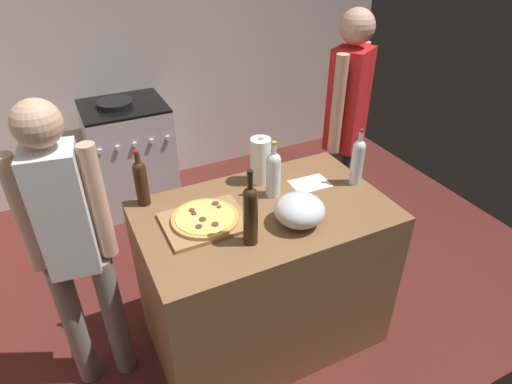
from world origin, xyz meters
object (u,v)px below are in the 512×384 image
Objects in this scene: pizza at (205,218)px; wine_bottle_green at (250,213)px; paper_towel_roll at (261,161)px; wine_bottle_clear at (273,173)px; person_in_stripes at (72,244)px; person_in_red at (345,125)px; stove at (131,155)px; wine_bottle_dark at (358,160)px; wine_bottle_amber at (141,181)px; mixing_bowl at (299,210)px.

wine_bottle_green reaches higher than pizza.
paper_towel_roll is 0.84× the size of wine_bottle_clear.
wine_bottle_clear is 1.02m from person_in_stripes.
stove is at bearing 132.82° from person_in_red.
person_in_stripes is at bearing -108.76° from stove.
person_in_stripes reaches higher than wine_bottle_dark.
paper_towel_roll is 0.86× the size of wine_bottle_amber.
person_in_red is at bearing 60.41° from wine_bottle_dark.
person_in_red reaches higher than wine_bottle_dark.
mixing_bowl is at bearing -158.42° from wine_bottle_dark.
wine_bottle_clear is (0.41, 0.08, 0.11)m from pizza.
person_in_red is (1.15, 0.47, 0.07)m from pizza.
person_in_stripes reaches higher than wine_bottle_clear.
pizza is 1.25m from person_in_red.
wine_bottle_dark is at bearing -0.75° from pizza.
pizza is at bearing 121.43° from wine_bottle_green.
wine_bottle_dark is 2.08m from stove.
wine_bottle_green is at bearing -132.37° from wine_bottle_clear.
wine_bottle_green reaches higher than mixing_bowl.
wine_bottle_dark reaches higher than stove.
wine_bottle_dark is 0.34× the size of stove.
wine_bottle_green reaches higher than wine_bottle_clear.
wine_bottle_green is 0.40× the size of stove.
person_in_stripes is (-1.01, 0.03, -0.13)m from wine_bottle_clear.
paper_towel_roll is 0.53m from wine_bottle_dark.
person_in_red is (1.75, 0.36, 0.09)m from person_in_stripes.
wine_bottle_dark is (0.47, 0.19, 0.07)m from mixing_bowl.
paper_towel_roll is at bearing -73.26° from stove.
wine_bottle_amber is (-0.36, 0.52, -0.03)m from wine_bottle_green.
stove is at bearing 106.74° from paper_towel_roll.
paper_towel_roll is 0.77m from person_in_red.
pizza is 1.82m from stove.
person_in_red reaches higher than wine_bottle_clear.
wine_bottle_amber is at bearing 26.46° from person_in_stripes.
paper_towel_roll is 0.28× the size of stove.
wine_bottle_clear is 1.84m from stove.
person_in_stripes reaches higher than stove.
wine_bottle_clear is 0.33× the size of stove.
wine_bottle_clear is (-0.00, -0.16, 0.01)m from paper_towel_roll.
person_in_stripes is at bearing 155.51° from wine_bottle_green.
pizza is at bearing -169.19° from wine_bottle_clear.
person_in_stripes is at bearing 169.44° from pizza.
wine_bottle_clear reaches higher than paper_towel_roll.
person_in_stripes is (-0.60, 0.11, -0.02)m from pizza.
wine_bottle_clear is 0.84× the size of wine_bottle_green.
pizza is 0.19× the size of person_in_red.
wine_bottle_dark is (0.47, -0.09, 0.01)m from wine_bottle_clear.
mixing_bowl is 0.14× the size of person_in_red.
paper_towel_roll is at bearing -162.41° from person_in_red.
wine_bottle_green is 2.08m from stove.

